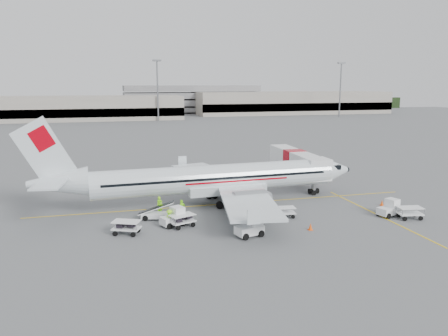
{
  "coord_description": "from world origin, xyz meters",
  "views": [
    {
      "loc": [
        -12.72,
        -46.56,
        13.45
      ],
      "look_at": [
        0.0,
        2.0,
        3.8
      ],
      "focal_mm": 35.0,
      "sensor_mm": 36.0,
      "label": 1
    }
  ],
  "objects": [
    {
      "name": "ground",
      "position": [
        0.0,
        0.0,
        0.0
      ],
      "size": [
        360.0,
        360.0,
        0.0
      ],
      "primitive_type": "plane",
      "color": "#56595B"
    },
    {
      "name": "stripe_lead",
      "position": [
        0.0,
        0.0,
        0.01
      ],
      "size": [
        44.0,
        0.2,
        0.01
      ],
      "primitive_type": "cube",
      "color": "yellow",
      "rests_on": "ground"
    },
    {
      "name": "stripe_cross",
      "position": [
        14.0,
        -8.0,
        0.01
      ],
      "size": [
        0.2,
        20.0,
        0.01
      ],
      "primitive_type": "cube",
      "color": "yellow",
      "rests_on": "ground"
    },
    {
      "name": "terminal_west",
      "position": [
        -40.0,
        130.0,
        4.5
      ],
      "size": [
        110.0,
        22.0,
        9.0
      ],
      "primitive_type": null,
      "color": "gray",
      "rests_on": "ground"
    },
    {
      "name": "terminal_east",
      "position": [
        70.0,
        145.0,
        5.0
      ],
      "size": [
        90.0,
        26.0,
        10.0
      ],
      "primitive_type": null,
      "color": "gray",
      "rests_on": "ground"
    },
    {
      "name": "parking_garage",
      "position": [
        25.0,
        160.0,
        7.0
      ],
      "size": [
        62.0,
        24.0,
        14.0
      ],
      "primitive_type": null,
      "color": "slate",
      "rests_on": "ground"
    },
    {
      "name": "treeline",
      "position": [
        0.0,
        175.0,
        3.0
      ],
      "size": [
        300.0,
        3.0,
        6.0
      ],
      "primitive_type": null,
      "color": "black",
      "rests_on": "ground"
    },
    {
      "name": "mast_center",
      "position": [
        5.0,
        118.0,
        11.0
      ],
      "size": [
        3.2,
        1.2,
        22.0
      ],
      "primitive_type": null,
      "color": "slate",
      "rests_on": "ground"
    },
    {
      "name": "mast_east",
      "position": [
        80.0,
        118.0,
        11.0
      ],
      "size": [
        3.2,
        1.2,
        22.0
      ],
      "primitive_type": null,
      "color": "slate",
      "rests_on": "ground"
    },
    {
      "name": "aircraft",
      "position": [
        -1.23,
        0.47,
        5.07
      ],
      "size": [
        38.14,
        30.57,
        10.15
      ],
      "primitive_type": null,
      "rotation": [
        0.0,
        0.0,
        0.05
      ],
      "color": "white",
      "rests_on": "ground"
    },
    {
      "name": "jet_bridge",
      "position": [
        11.68,
        8.21,
        2.28
      ],
      "size": [
        3.57,
        17.43,
        4.56
      ],
      "primitive_type": null,
      "rotation": [
        0.0,
        0.0,
        -0.02
      ],
      "color": "white",
      "rests_on": "ground"
    },
    {
      "name": "belt_loader",
      "position": [
        -8.43,
        -3.77,
        1.17
      ],
      "size": [
        4.6,
        2.74,
        2.34
      ],
      "primitive_type": null,
      "rotation": [
        0.0,
        0.0,
        -0.28
      ],
      "color": "white",
      "rests_on": "ground"
    },
    {
      "name": "tug_fore",
      "position": [
        14.81,
        -8.77,
        0.89
      ],
      "size": [
        2.57,
        1.91,
        1.77
      ],
      "primitive_type": null,
      "rotation": [
        0.0,
        0.0,
        0.29
      ],
      "color": "white",
      "rests_on": "ground"
    },
    {
      "name": "tug_mid",
      "position": [
        -1.05,
        -10.97,
        0.94
      ],
      "size": [
        2.72,
        2.0,
        1.88
      ],
      "primitive_type": null,
      "rotation": [
        0.0,
        0.0,
        0.27
      ],
      "color": "white",
      "rests_on": "ground"
    },
    {
      "name": "tug_aft",
      "position": [
        -7.26,
        -6.26,
        0.9
      ],
      "size": [
        2.68,
        2.15,
        1.81
      ],
      "primitive_type": null,
      "rotation": [
        0.0,
        0.0,
        0.4
      ],
      "color": "white",
      "rests_on": "ground"
    },
    {
      "name": "cart_loaded_a",
      "position": [
        -6.44,
        -6.86,
        0.62
      ],
      "size": [
        2.71,
        2.18,
        1.23
      ],
      "primitive_type": null,
      "rotation": [
        0.0,
        0.0,
        0.38
      ],
      "color": "white",
      "rests_on": "ground"
    },
    {
      "name": "cart_loaded_b",
      "position": [
        -11.7,
        -7.64,
        0.64
      ],
      "size": [
        2.82,
        2.3,
        1.28
      ],
      "primitive_type": null,
      "rotation": [
        0.0,
        0.0,
        -0.41
      ],
      "color": "white",
      "rests_on": "ground"
    },
    {
      "name": "cart_empty_a",
      "position": [
        4.24,
        -6.46,
        0.54
      ],
      "size": [
        2.21,
        1.47,
        1.09
      ],
      "primitive_type": null,
      "rotation": [
        0.0,
        0.0,
        -0.12
      ],
      "color": "white",
      "rests_on": "ground"
    },
    {
      "name": "cart_empty_b",
      "position": [
        16.3,
        -10.19,
        0.63
      ],
      "size": [
        2.59,
        1.77,
        1.25
      ],
      "primitive_type": null,
      "rotation": [
        0.0,
        0.0,
        -0.16
      ],
      "color": "white",
      "rests_on": "ground"
    },
    {
      "name": "cone_nose",
      "position": [
        16.59,
        -5.07,
        0.33
      ],
      "size": [
        0.4,
        0.4,
        0.65
      ],
      "primitive_type": "cone",
      "color": "#F7500D",
      "rests_on": "ground"
    },
    {
      "name": "cone_port",
      "position": [
        0.21,
        20.28,
        0.27
      ],
      "size": [
        0.33,
        0.33,
        0.54
      ],
      "primitive_type": "cone",
      "color": "#F7500D",
      "rests_on": "ground"
    },
    {
      "name": "cone_stbd",
      "position": [
        5.04,
        -10.79,
        0.34
      ],
      "size": [
        0.42,
        0.42,
        0.68
      ],
      "primitive_type": "cone",
      "color": "#F7500D",
      "rests_on": "ground"
    },
    {
      "name": "crew_a",
      "position": [
        -8.0,
        -1.5,
        0.88
      ],
      "size": [
        0.76,
        0.65,
        1.76
      ],
      "primitive_type": "imported",
      "rotation": [
        0.0,
        0.0,
        0.42
      ],
      "color": "#95ED1D",
      "rests_on": "ground"
    },
    {
      "name": "crew_b",
      "position": [
        -8.16,
        -2.69,
        0.87
      ],
      "size": [
        0.95,
        1.04,
        1.74
      ],
      "primitive_type": "imported",
      "rotation": [
        0.0,
        0.0,
        -1.13
      ],
      "color": "#95ED1D",
      "rests_on": "ground"
    },
    {
      "name": "crew_c",
      "position": [
        -7.6,
        -6.36,
        0.84
      ],
      "size": [
        1.03,
        1.24,
        1.67
      ],
      "primitive_type": "imported",
      "rotation": [
        0.0,
        0.0,
        2.01
      ],
      "color": "#95ED1D",
      "rests_on": "ground"
    },
    {
      "name": "crew_d",
      "position": [
        -5.93,
        -3.42,
        0.88
      ],
      "size": [
        1.07,
        0.98,
        1.76
      ],
      "primitive_type": "imported",
      "rotation": [
        0.0,
        0.0,
        3.83
      ],
      "color": "#95ED1D",
      "rests_on": "ground"
    }
  ]
}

